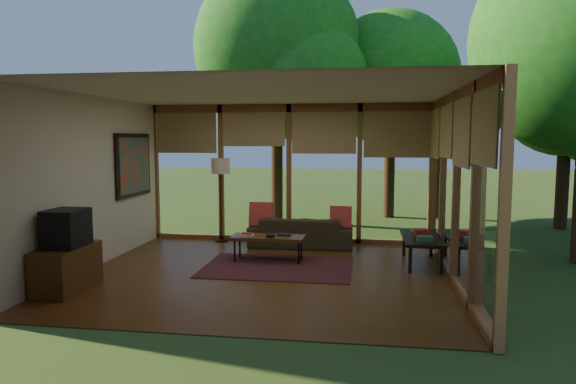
% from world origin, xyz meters
% --- Properties ---
extents(floor, '(5.50, 5.50, 0.00)m').
position_xyz_m(floor, '(0.00, 0.00, 0.00)').
color(floor, brown).
rests_on(floor, ground).
extents(ceiling, '(5.50, 5.50, 0.00)m').
position_xyz_m(ceiling, '(0.00, 0.00, 2.70)').
color(ceiling, white).
rests_on(ceiling, ground).
extents(wall_left, '(0.04, 5.00, 2.70)m').
position_xyz_m(wall_left, '(-2.75, 0.00, 1.35)').
color(wall_left, beige).
rests_on(wall_left, ground).
extents(wall_front, '(5.50, 0.04, 2.70)m').
position_xyz_m(wall_front, '(0.00, -2.50, 1.35)').
color(wall_front, beige).
rests_on(wall_front, ground).
extents(window_wall_back, '(5.50, 0.12, 2.70)m').
position_xyz_m(window_wall_back, '(0.00, 2.50, 1.35)').
color(window_wall_back, brown).
rests_on(window_wall_back, ground).
extents(window_wall_right, '(0.12, 5.00, 2.70)m').
position_xyz_m(window_wall_right, '(2.75, 0.00, 1.35)').
color(window_wall_right, brown).
rests_on(window_wall_right, ground).
extents(tree_nw, '(3.97, 3.97, 6.21)m').
position_xyz_m(tree_nw, '(-0.65, 4.95, 4.21)').
color(tree_nw, '#3D2516').
rests_on(tree_nw, ground).
extents(tree_ne, '(3.45, 3.45, 5.29)m').
position_xyz_m(tree_ne, '(2.11, 6.14, 3.56)').
color(tree_ne, '#3D2516').
rests_on(tree_ne, ground).
extents(tree_far, '(3.06, 3.06, 4.70)m').
position_xyz_m(tree_far, '(5.91, 4.87, 3.15)').
color(tree_far, '#3D2516').
rests_on(tree_far, ground).
extents(rug, '(2.33, 1.65, 0.01)m').
position_xyz_m(rug, '(0.13, 0.39, 0.01)').
color(rug, maroon).
rests_on(rug, floor).
extents(sofa, '(1.95, 0.80, 0.57)m').
position_xyz_m(sofa, '(0.30, 2.00, 0.28)').
color(sofa, '#342D1A').
rests_on(sofa, floor).
extents(pillow_left, '(0.44, 0.24, 0.46)m').
position_xyz_m(pillow_left, '(-0.45, 1.95, 0.60)').
color(pillow_left, '#9C0E12').
rests_on(pillow_left, sofa).
extents(pillow_right, '(0.40, 0.21, 0.42)m').
position_xyz_m(pillow_right, '(1.05, 1.95, 0.58)').
color(pillow_right, '#9C0E12').
rests_on(pillow_right, sofa).
extents(ct_book_lower, '(0.27, 0.24, 0.03)m').
position_xyz_m(ct_book_lower, '(-0.45, 0.73, 0.44)').
color(ct_book_lower, '#BEB5AC').
rests_on(ct_book_lower, coffee_table).
extents(ct_book_upper, '(0.16, 0.13, 0.03)m').
position_xyz_m(ct_book_upper, '(-0.45, 0.73, 0.47)').
color(ct_book_upper, maroon).
rests_on(ct_book_upper, coffee_table).
extents(ct_book_side, '(0.21, 0.16, 0.03)m').
position_xyz_m(ct_book_side, '(0.15, 0.86, 0.44)').
color(ct_book_side, black).
rests_on(ct_book_side, coffee_table).
extents(ct_bowl, '(0.16, 0.16, 0.07)m').
position_xyz_m(ct_bowl, '(-0.05, 0.68, 0.46)').
color(ct_bowl, black).
rests_on(ct_bowl, coffee_table).
extents(media_cabinet, '(0.50, 1.00, 0.60)m').
position_xyz_m(media_cabinet, '(-2.47, -1.24, 0.30)').
color(media_cabinet, '#533316').
rests_on(media_cabinet, floor).
extents(television, '(0.45, 0.55, 0.50)m').
position_xyz_m(television, '(-2.45, -1.24, 0.85)').
color(television, black).
rests_on(television, media_cabinet).
extents(console_book_a, '(0.24, 0.18, 0.08)m').
position_xyz_m(console_book_a, '(2.40, 0.54, 0.50)').
color(console_book_a, '#365F4C').
rests_on(console_book_a, side_console).
extents(console_book_b, '(0.27, 0.21, 0.11)m').
position_xyz_m(console_book_b, '(2.40, 0.99, 0.51)').
color(console_book_b, maroon).
rests_on(console_book_b, side_console).
extents(console_book_c, '(0.25, 0.22, 0.06)m').
position_xyz_m(console_book_c, '(2.40, 1.39, 0.48)').
color(console_book_c, '#BEB5AC').
rests_on(console_book_c, side_console).
extents(floor_lamp, '(0.36, 0.36, 1.65)m').
position_xyz_m(floor_lamp, '(-1.33, 2.29, 1.41)').
color(floor_lamp, black).
rests_on(floor_lamp, floor).
extents(coffee_table, '(1.20, 0.50, 0.43)m').
position_xyz_m(coffee_table, '(-0.10, 0.78, 0.39)').
color(coffee_table, '#533316').
rests_on(coffee_table, floor).
extents(side_console, '(0.60, 1.40, 0.46)m').
position_xyz_m(side_console, '(2.40, 0.94, 0.41)').
color(side_console, black).
rests_on(side_console, floor).
extents(wall_painting, '(0.06, 1.35, 1.15)m').
position_xyz_m(wall_painting, '(-2.71, 1.40, 1.55)').
color(wall_painting, black).
rests_on(wall_painting, wall_left).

